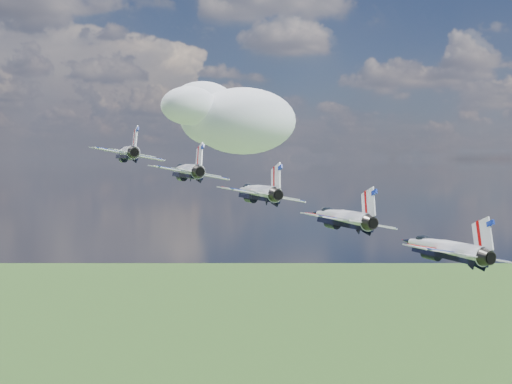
{
  "coord_description": "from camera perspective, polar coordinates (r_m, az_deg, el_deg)",
  "views": [
    {
      "loc": [
        -27.81,
        -57.31,
        162.31
      ],
      "look_at": [
        -18.48,
        19.64,
        158.33
      ],
      "focal_mm": 45.0,
      "sensor_mm": 36.0,
      "label": 1
    }
  ],
  "objects": [
    {
      "name": "jet_2",
      "position": [
        77.61,
        0.0,
        0.0
      ],
      "size": [
        13.49,
        16.5,
        6.01
      ],
      "primitive_type": null,
      "rotation": [
        0.0,
        0.18,
        0.24
      ],
      "color": "white"
    },
    {
      "name": "jet_1",
      "position": [
        85.03,
        -6.26,
        1.88
      ],
      "size": [
        13.49,
        16.5,
        6.01
      ],
      "primitive_type": null,
      "rotation": [
        0.0,
        0.18,
        0.24
      ],
      "color": "white"
    },
    {
      "name": "jet_3",
      "position": [
        71.41,
        7.47,
        -2.24
      ],
      "size": [
        13.49,
        16.5,
        6.01
      ],
      "primitive_type": null,
      "rotation": [
        0.0,
        0.18,
        0.24
      ],
      "color": "white"
    },
    {
      "name": "cloud_far",
      "position": [
        282.09,
        -3.24,
        6.77
      ],
      "size": [
        70.78,
        55.61,
        27.81
      ],
      "primitive_type": "ellipsoid",
      "color": "white"
    },
    {
      "name": "jet_4",
      "position": [
        66.76,
        16.19,
        -4.81
      ],
      "size": [
        13.49,
        16.5,
        6.01
      ],
      "primitive_type": null,
      "rotation": [
        0.0,
        0.18,
        0.24
      ],
      "color": "white"
    },
    {
      "name": "jet_0",
      "position": [
        93.37,
        -11.48,
        3.43
      ],
      "size": [
        13.49,
        16.5,
        6.01
      ],
      "primitive_type": null,
      "rotation": [
        0.0,
        0.18,
        0.24
      ],
      "color": "white"
    }
  ]
}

